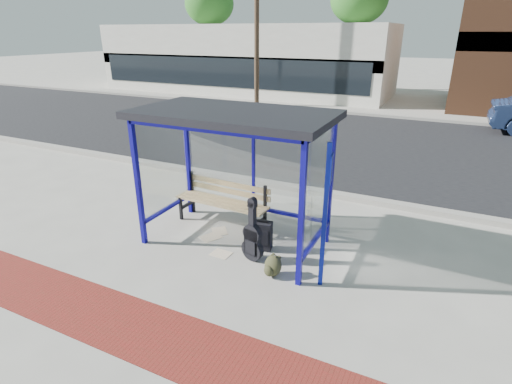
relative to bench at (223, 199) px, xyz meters
The scene contains 19 objects.
ground 0.99m from the bench, 44.97° to the right, with size 120.00×120.00×0.00m, color #B2ADA0.
brick_paver_strip 3.29m from the bench, 79.42° to the right, with size 60.00×1.00×0.01m, color maroon.
curb_near 2.42m from the bench, 75.48° to the left, with size 60.00×0.25×0.12m, color gray.
street_asphalt 7.45m from the bench, 85.39° to the left, with size 60.00×10.00×0.00m, color black.
curb_far 12.53m from the bench, 87.27° to the left, with size 60.00×0.25×0.12m, color gray.
far_sidewalk 14.43m from the bench, 87.63° to the left, with size 60.00×4.00×0.01m, color #B2ADA0.
bus_shelter 1.74m from the bench, 41.35° to the right, with size 3.30×1.80×2.42m.
storefront_white 19.37m from the bench, 115.79° to the left, with size 18.00×6.04×4.00m.
tree_left 25.73m from the bench, 122.06° to the left, with size 3.60×3.60×7.03m.
tree_mid 22.10m from the bench, 96.41° to the left, with size 3.60×3.60×7.03m.
utility_pole_west 14.35m from the bench, 112.88° to the left, with size 1.60×0.24×8.00m.
bench is the anchor object (origin of this frame).
guitar_bag 1.54m from the bench, 41.47° to the right, with size 0.41×0.19×1.08m.
suitcase 1.33m from the bench, 28.24° to the right, with size 0.36×0.27×0.57m.
backpack 2.13m from the bench, 38.52° to the right, with size 0.35×0.33×0.36m.
sign_post 2.78m from the bench, 26.39° to the right, with size 0.11×0.28×2.24m.
newspaper_a 0.64m from the bench, 73.19° to the right, with size 0.36×0.28×0.01m, color white.
newspaper_b 1.33m from the bench, 62.36° to the right, with size 0.34×0.27×0.01m, color white.
newspaper_c 0.83m from the bench, 82.41° to the right, with size 0.38×0.30×0.01m, color white.
Camera 1 is at (3.15, -5.69, 3.62)m, focal length 28.00 mm.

